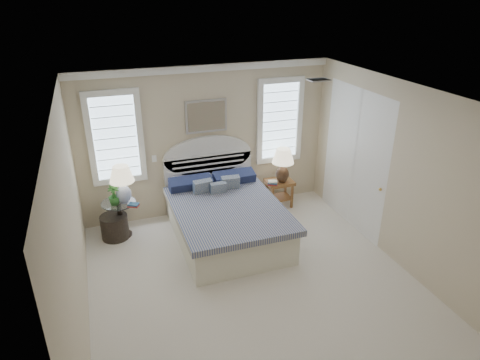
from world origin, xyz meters
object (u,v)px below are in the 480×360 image
bed (225,216)px  lamp_right (283,162)px  floor_pot (115,227)px  side_table_left (120,215)px  lamp_left (122,180)px  nightstand_right (279,188)px

bed → lamp_right: 1.57m
bed → floor_pot: bed is taller
side_table_left → lamp_left: 0.65m
lamp_right → side_table_left: bearing=-179.1°
lamp_left → lamp_right: bearing=1.5°
bed → lamp_right: bearing=25.7°
lamp_left → lamp_right: (2.88, 0.07, -0.09)m
bed → nightstand_right: bearing=28.0°
nightstand_right → lamp_right: lamp_right is taller
floor_pot → lamp_left: (0.21, 0.01, 0.82)m
nightstand_right → floor_pot: bearing=-177.5°
side_table_left → lamp_right: (2.98, 0.05, 0.55)m
lamp_right → nightstand_right: bearing=118.4°
bed → floor_pot: (-1.76, 0.56, -0.18)m
side_table_left → lamp_left: (0.10, -0.03, 0.64)m
side_table_left → floor_pot: side_table_left is taller
bed → lamp_left: bearing=159.9°
side_table_left → lamp_right: lamp_right is taller
lamp_left → lamp_right: size_ratio=0.98×
side_table_left → lamp_left: bearing=-14.5°
side_table_left → floor_pot: bearing=-163.5°
side_table_left → nightstand_right: bearing=1.9°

